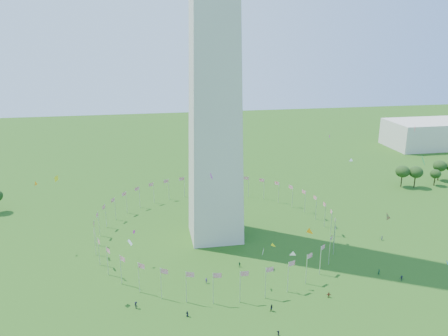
% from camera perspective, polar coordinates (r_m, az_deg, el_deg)
% --- Properties ---
extents(ground, '(600.00, 600.00, 0.00)m').
position_cam_1_polar(ground, '(111.15, 3.26, -19.95)').
color(ground, '#1E4911').
rests_on(ground, ground).
extents(flag_ring, '(80.24, 80.24, 9.00)m').
position_cam_1_polar(flag_ring, '(151.25, -1.15, -7.27)').
color(flag_ring, silver).
rests_on(flag_ring, ground).
extents(gov_building_east_a, '(50.00, 30.00, 16.00)m').
position_cam_1_polar(gov_building_east_a, '(297.76, 25.25, 4.06)').
color(gov_building_east_a, beige).
rests_on(gov_building_east_a, ground).
extents(crowd, '(103.61, 70.44, 1.92)m').
position_cam_1_polar(crowd, '(110.98, 8.15, -19.64)').
color(crowd, '#531316').
rests_on(crowd, ground).
extents(kites_aloft, '(122.35, 65.41, 41.88)m').
position_cam_1_polar(kites_aloft, '(121.81, 7.39, -6.04)').
color(kites_aloft, orange).
rests_on(kites_aloft, ground).
extents(tree_line_east, '(53.63, 15.22, 10.38)m').
position_cam_1_polar(tree_line_east, '(227.69, 27.01, -0.66)').
color(tree_line_east, '#254918').
rests_on(tree_line_east, ground).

